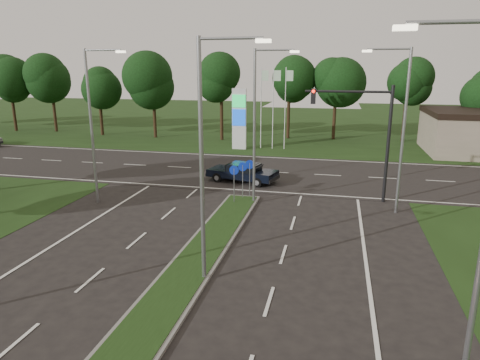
# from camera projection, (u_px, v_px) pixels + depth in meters

# --- Properties ---
(verge_far) EXTENTS (160.00, 50.00, 0.02)m
(verge_far) POSITION_uv_depth(u_px,v_px,m) (299.00, 123.00, 62.92)
(verge_far) COLOR black
(verge_far) RESTS_ON ground
(cross_road) EXTENTS (160.00, 12.00, 0.02)m
(cross_road) POSITION_uv_depth(u_px,v_px,m) (263.00, 172.00, 33.70)
(cross_road) COLOR black
(cross_road) RESTS_ON ground
(median_kerb) EXTENTS (2.00, 26.00, 0.12)m
(median_kerb) POSITION_uv_depth(u_px,v_px,m) (165.00, 303.00, 14.83)
(median_kerb) COLOR slate
(median_kerb) RESTS_ON ground
(streetlight_median_near) EXTENTS (2.53, 0.22, 9.00)m
(streetlight_median_near) POSITION_uv_depth(u_px,v_px,m) (207.00, 151.00, 15.22)
(streetlight_median_near) COLOR gray
(streetlight_median_near) RESTS_ON ground
(streetlight_median_far) EXTENTS (2.53, 0.22, 9.00)m
(streetlight_median_far) POSITION_uv_depth(u_px,v_px,m) (258.00, 119.00, 24.64)
(streetlight_median_far) COLOR gray
(streetlight_median_far) RESTS_ON ground
(streetlight_left_far) EXTENTS (2.53, 0.22, 9.00)m
(streetlight_left_far) POSITION_uv_depth(u_px,v_px,m) (94.00, 119.00, 24.75)
(streetlight_left_far) COLOR gray
(streetlight_left_far) RESTS_ON ground
(streetlight_right_far) EXTENTS (2.53, 0.22, 9.00)m
(streetlight_right_far) POSITION_uv_depth(u_px,v_px,m) (400.00, 123.00, 22.97)
(streetlight_right_far) COLOR gray
(streetlight_right_far) RESTS_ON ground
(traffic_signal) EXTENTS (5.10, 0.42, 7.00)m
(traffic_signal) POSITION_uv_depth(u_px,v_px,m) (367.00, 125.00, 25.31)
(traffic_signal) COLOR black
(traffic_signal) RESTS_ON ground
(median_signs) EXTENTS (1.16, 1.76, 2.38)m
(median_signs) POSITION_uv_depth(u_px,v_px,m) (242.00, 173.00, 26.09)
(median_signs) COLOR gray
(median_signs) RESTS_ON ground
(gas_pylon) EXTENTS (5.80, 1.26, 8.00)m
(gas_pylon) POSITION_uv_depth(u_px,v_px,m) (241.00, 117.00, 42.22)
(gas_pylon) COLOR silver
(gas_pylon) RESTS_ON ground
(treeline_far) EXTENTS (6.00, 6.00, 9.90)m
(treeline_far) POSITION_uv_depth(u_px,v_px,m) (290.00, 78.00, 46.95)
(treeline_far) COLOR black
(treeline_far) RESTS_ON ground
(navy_sedan) EXTENTS (5.19, 3.03, 1.34)m
(navy_sedan) POSITION_uv_depth(u_px,v_px,m) (243.00, 172.00, 30.58)
(navy_sedan) COLOR black
(navy_sedan) RESTS_ON ground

